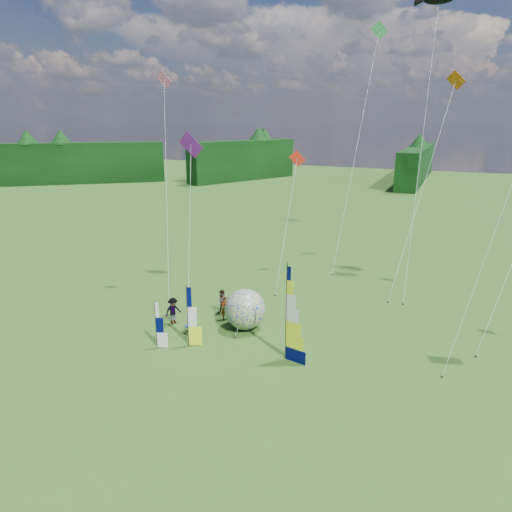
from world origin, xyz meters
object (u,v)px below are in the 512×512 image
at_px(spectator_d, 246,303).
at_px(spectator_b, 223,302).
at_px(camp_chair, 190,325).
at_px(bol_inflatable, 245,309).
at_px(feather_banner_main, 286,314).
at_px(side_banner_far, 156,325).
at_px(side_banner_left, 188,317).
at_px(spectator_a, 225,309).
at_px(kite_whale, 423,132).
at_px(spectator_c, 173,311).

bearing_deg(spectator_d, spectator_b, 62.83).
xyz_separation_m(spectator_b, camp_chair, (-0.54, -3.42, -0.35)).
xyz_separation_m(bol_inflatable, spectator_b, (-2.40, 1.39, -0.44)).
relative_size(feather_banner_main, side_banner_far, 1.93).
xyz_separation_m(side_banner_left, side_banner_far, (-1.60, -0.99, -0.43)).
xyz_separation_m(side_banner_left, spectator_b, (-0.31, 4.92, -0.99)).
height_order(spectator_d, camp_chair, spectator_d).
distance_m(spectator_b, spectator_d, 1.66).
bearing_deg(spectator_b, camp_chair, -99.63).
xyz_separation_m(spectator_a, spectator_b, (-0.62, 0.75, 0.07)).
height_order(feather_banner_main, kite_whale, kite_whale).
bearing_deg(spectator_a, side_banner_left, -121.39).
relative_size(side_banner_far, bol_inflatable, 1.09).
xyz_separation_m(feather_banner_main, spectator_d, (-4.58, 4.39, -1.85)).
xyz_separation_m(side_banner_left, spectator_d, (1.31, 5.27, -0.94)).
bearing_deg(bol_inflatable, side_banner_far, -129.30).
height_order(side_banner_left, camp_chair, side_banner_left).
height_order(bol_inflatable, kite_whale, kite_whale).
bearing_deg(bol_inflatable, spectator_d, 114.04).
bearing_deg(spectator_c, camp_chair, -85.94).
relative_size(spectator_a, kite_whale, 0.07).
xyz_separation_m(bol_inflatable, spectator_c, (-4.66, -1.33, -0.42)).
height_order(spectator_a, camp_chair, spectator_a).
height_order(feather_banner_main, spectator_c, feather_banner_main).
relative_size(feather_banner_main, side_banner_left, 1.49).
height_order(spectator_a, spectator_d, spectator_d).
height_order(side_banner_far, kite_whale, kite_whale).
bearing_deg(side_banner_left, side_banner_far, -170.63).
relative_size(camp_chair, kite_whale, 0.04).
relative_size(side_banner_left, spectator_d, 2.01).
bearing_deg(feather_banner_main, side_banner_far, -154.24).
relative_size(spectator_c, kite_whale, 0.08).
xyz_separation_m(bol_inflatable, spectator_d, (-0.78, 1.75, -0.39)).
relative_size(side_banner_left, spectator_c, 2.06).
height_order(feather_banner_main, side_banner_far, feather_banner_main).
height_order(side_banner_left, spectator_d, side_banner_left).
xyz_separation_m(side_banner_far, kite_whale, (12.30, 19.16, 10.69)).
bearing_deg(side_banner_far, feather_banner_main, -5.28).
bearing_deg(kite_whale, bol_inflatable, -116.96).
distance_m(side_banner_left, side_banner_far, 1.93).
height_order(feather_banner_main, bol_inflatable, feather_banner_main).
xyz_separation_m(spectator_b, kite_whale, (11.00, 13.26, 11.25)).
height_order(spectator_b, kite_whale, kite_whale).
xyz_separation_m(side_banner_left, camp_chair, (-0.84, 1.50, -1.34)).
distance_m(spectator_c, kite_whale, 23.61).
bearing_deg(camp_chair, kite_whale, 73.94).
height_order(bol_inflatable, spectator_c, bol_inflatable).
distance_m(spectator_b, camp_chair, 3.48).
bearing_deg(feather_banner_main, camp_chair, -173.50).
distance_m(spectator_a, spectator_c, 3.49).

